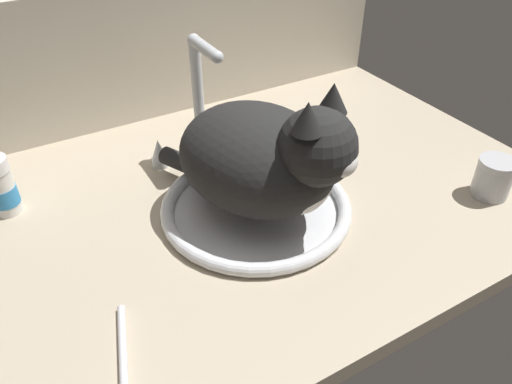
% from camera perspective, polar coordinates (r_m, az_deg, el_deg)
% --- Properties ---
extents(countertop, '(1.02, 0.70, 0.03)m').
position_cam_1_polar(countertop, '(0.87, 0.15, -0.87)').
color(countertop, '#B7A88E').
rests_on(countertop, ground).
extents(backsplash_wall, '(1.02, 0.02, 0.31)m').
position_cam_1_polar(backsplash_wall, '(1.09, -9.79, 15.14)').
color(backsplash_wall, beige).
rests_on(backsplash_wall, ground).
extents(sink_basin, '(0.31, 0.31, 0.02)m').
position_cam_1_polar(sink_basin, '(0.81, 0.00, -1.73)').
color(sink_basin, white).
rests_on(sink_basin, countertop).
extents(faucet, '(0.20, 0.12, 0.23)m').
position_cam_1_polar(faucet, '(0.92, -6.33, 9.13)').
color(faucet, silver).
rests_on(faucet, countertop).
extents(cat, '(0.29, 0.35, 0.22)m').
position_cam_1_polar(cat, '(0.74, 1.25, 3.91)').
color(cat, black).
rests_on(cat, sink_basin).
extents(pill_bottle, '(0.05, 0.05, 0.10)m').
position_cam_1_polar(pill_bottle, '(0.89, -27.32, 0.42)').
color(pill_bottle, white).
rests_on(pill_bottle, countertop).
extents(metal_jar, '(0.06, 0.06, 0.07)m').
position_cam_1_polar(metal_jar, '(0.93, 25.68, 1.49)').
color(metal_jar, '#B2B5BA').
rests_on(metal_jar, countertop).
extents(toothbrush, '(0.06, 0.18, 0.02)m').
position_cam_1_polar(toothbrush, '(0.63, -15.03, -19.06)').
color(toothbrush, silver).
rests_on(toothbrush, countertop).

